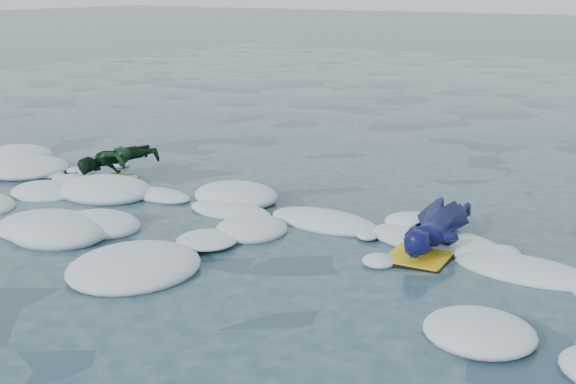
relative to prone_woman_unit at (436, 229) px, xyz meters
The scene contains 4 objects.
ground 2.35m from the prone_woman_unit, 138.09° to the right, with size 120.00×120.00×0.00m, color #172637.
foam_band 1.83m from the prone_woman_unit, 163.08° to the right, with size 12.00×3.10×0.30m, color silver, non-canonical shape.
prone_woman_unit is the anchor object (origin of this frame).
prone_child_unit 4.56m from the prone_woman_unit, behind, with size 0.87×1.20×0.42m.
Camera 1 is at (4.15, -4.80, 2.50)m, focal length 45.00 mm.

